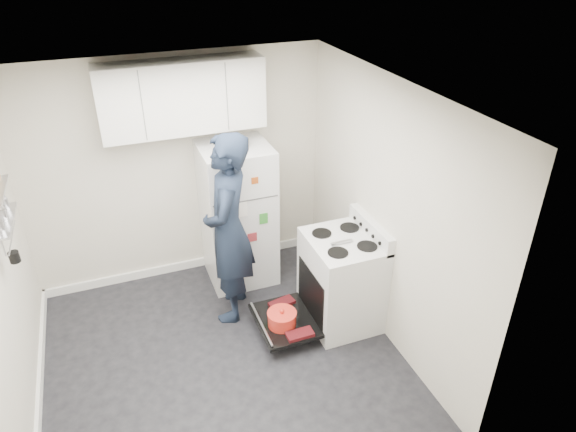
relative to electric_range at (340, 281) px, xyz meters
name	(u,v)px	position (x,y,z in m)	size (l,w,h in m)	color
room	(210,251)	(-1.29, -0.12, 0.74)	(3.21, 3.21, 2.51)	black
electric_range	(340,281)	(0.00, 0.00, 0.00)	(0.66, 0.76, 1.10)	silver
open_oven_door	(284,319)	(-0.61, -0.03, -0.28)	(0.55, 0.70, 0.22)	black
refrigerator	(238,214)	(-0.72, 1.10, 0.34)	(0.72, 0.74, 1.66)	silver
upper_cabinets	(182,97)	(-1.16, 1.28, 1.63)	(1.60, 0.33, 0.70)	silver
wall_shelf_rack	(0,207)	(-2.78, 0.34, 1.21)	(0.14, 0.60, 0.61)	#B2B2B7
person	(229,230)	(-0.98, 0.51, 0.52)	(0.72, 0.47, 1.97)	black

